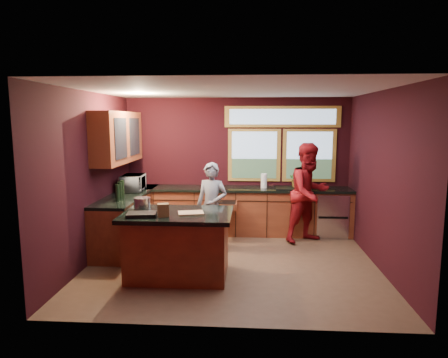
# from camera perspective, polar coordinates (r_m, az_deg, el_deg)

# --- Properties ---
(floor) EXTENTS (4.50, 4.50, 0.00)m
(floor) POSITION_cam_1_polar(r_m,az_deg,el_deg) (6.50, 1.18, -11.88)
(floor) COLOR brown
(floor) RESTS_ON ground
(room_shell) EXTENTS (4.52, 4.02, 2.71)m
(room_shell) POSITION_cam_1_polar(r_m,az_deg,el_deg) (6.49, -3.93, 4.37)
(room_shell) COLOR black
(room_shell) RESTS_ON ground
(back_counter) EXTENTS (4.50, 0.64, 0.93)m
(back_counter) POSITION_cam_1_polar(r_m,az_deg,el_deg) (7.99, 3.18, -4.54)
(back_counter) COLOR #5A2415
(back_counter) RESTS_ON floor
(left_counter) EXTENTS (0.64, 2.30, 0.93)m
(left_counter) POSITION_cam_1_polar(r_m,az_deg,el_deg) (7.50, -13.62, -5.61)
(left_counter) COLOR #5A2415
(left_counter) RESTS_ON floor
(island) EXTENTS (1.55, 1.05, 0.95)m
(island) POSITION_cam_1_polar(r_m,az_deg,el_deg) (5.88, -6.58, -9.22)
(island) COLOR #5A2415
(island) RESTS_ON floor
(person_grey) EXTENTS (0.64, 0.51, 1.54)m
(person_grey) POSITION_cam_1_polar(r_m,az_deg,el_deg) (6.93, -1.76, -3.96)
(person_grey) COLOR slate
(person_grey) RESTS_ON floor
(person_red) EXTENTS (1.13, 1.08, 1.84)m
(person_red) POSITION_cam_1_polar(r_m,az_deg,el_deg) (7.54, 12.08, -1.95)
(person_red) COLOR maroon
(person_red) RESTS_ON floor
(microwave) EXTENTS (0.40, 0.57, 0.31)m
(microwave) POSITION_cam_1_polar(r_m,az_deg,el_deg) (7.68, -12.85, -0.56)
(microwave) COLOR #999999
(microwave) RESTS_ON left_counter
(potted_plant) EXTENTS (0.31, 0.27, 0.34)m
(potted_plant) POSITION_cam_1_polar(r_m,az_deg,el_deg) (7.98, 10.42, -0.03)
(potted_plant) COLOR #999999
(potted_plant) RESTS_ON back_counter
(paper_towel) EXTENTS (0.12, 0.12, 0.28)m
(paper_towel) POSITION_cam_1_polar(r_m,az_deg,el_deg) (7.88, 5.73, -0.26)
(paper_towel) COLOR white
(paper_towel) RESTS_ON back_counter
(cutting_board) EXTENTS (0.40, 0.32, 0.02)m
(cutting_board) POSITION_cam_1_polar(r_m,az_deg,el_deg) (5.67, -4.76, -4.85)
(cutting_board) COLOR tan
(cutting_board) RESTS_ON island
(stock_pot) EXTENTS (0.24, 0.24, 0.18)m
(stock_pot) POSITION_cam_1_polar(r_m,az_deg,el_deg) (6.00, -11.60, -3.48)
(stock_pot) COLOR silver
(stock_pot) RESTS_ON island
(paper_bag) EXTENTS (0.18, 0.16, 0.18)m
(paper_bag) POSITION_cam_1_polar(r_m,az_deg,el_deg) (5.53, -8.68, -4.43)
(paper_bag) COLOR brown
(paper_bag) RESTS_ON island
(black_tray) EXTENTS (0.44, 0.33, 0.05)m
(black_tray) POSITION_cam_1_polar(r_m,az_deg,el_deg) (5.61, -11.67, -4.99)
(black_tray) COLOR black
(black_tray) RESTS_ON island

